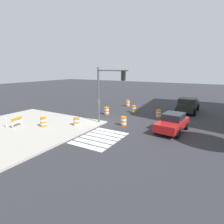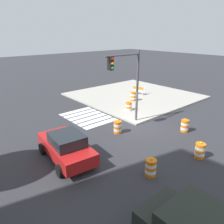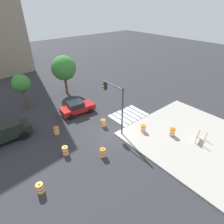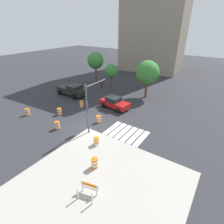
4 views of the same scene
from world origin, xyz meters
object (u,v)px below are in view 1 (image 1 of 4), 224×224
object	(u,v)px
traffic_barrel_median_far	(134,109)
traffic_barrel_lane_center	(159,114)
sports_car	(172,122)
construction_barricade	(15,121)
traffic_barrel_crosswalk_end	(77,122)
pickup_truck	(188,105)
traffic_barrel_on_sidewalk	(43,122)
traffic_barrel_near_corner	(107,111)
traffic_light_pole	(108,86)
traffic_barrel_median_near	(124,121)
traffic_barrel_far_curb	(128,103)

from	to	relation	value
traffic_barrel_median_far	traffic_barrel_lane_center	xyz separation A→B (m)	(0.75, 3.44, 0.00)
sports_car	traffic_barrel_median_far	distance (m)	7.62
sports_car	construction_barricade	world-z (taller)	sports_car
traffic_barrel_crosswalk_end	traffic_barrel_lane_center	bearing A→B (deg)	141.91
pickup_truck	traffic_barrel_crosswalk_end	size ratio (longest dim) A/B	5.05
traffic_barrel_lane_center	traffic_barrel_on_sidewalk	xyz separation A→B (m)	(9.29, -8.33, 0.15)
traffic_barrel_median_far	traffic_barrel_near_corner	bearing A→B (deg)	-44.54
traffic_barrel_median_far	construction_barricade	xyz separation A→B (m)	(11.38, -7.16, 0.27)
traffic_barrel_near_corner	traffic_light_pole	xyz separation A→B (m)	(3.57, 2.45, 3.46)
sports_car	traffic_barrel_median_near	bearing A→B (deg)	-81.10
traffic_barrel_lane_center	traffic_barrel_crosswalk_end	bearing A→B (deg)	-38.09
traffic_barrel_median_near	traffic_barrel_median_far	distance (m)	5.71
sports_car	traffic_barrel_median_near	distance (m)	4.60
traffic_barrel_on_sidewalk	traffic_barrel_median_far	bearing A→B (deg)	154.05
pickup_truck	traffic_light_pole	size ratio (longest dim) A/B	0.94
traffic_barrel_lane_center	pickup_truck	bearing A→B (deg)	150.48
sports_car	construction_barricade	size ratio (longest dim) A/B	3.23
pickup_truck	traffic_barrel_median_near	size ratio (longest dim) A/B	5.05
pickup_truck	traffic_barrel_median_near	bearing A→B (deg)	-26.47
traffic_barrel_median_near	construction_barricade	size ratio (longest dim) A/B	0.74
traffic_barrel_lane_center	traffic_light_pole	bearing A→B (deg)	-33.10
construction_barricade	traffic_light_pole	bearing A→B (deg)	126.56
sports_car	traffic_barrel_median_far	size ratio (longest dim) A/B	4.38
traffic_barrel_median_near	traffic_light_pole	distance (m)	3.77
sports_car	traffic_barrel_median_far	xyz separation A→B (m)	(-4.84, -5.88, -0.36)
traffic_barrel_lane_center	traffic_barrel_on_sidewalk	size ratio (longest dim) A/B	1.00
construction_barricade	traffic_barrel_crosswalk_end	bearing A→B (deg)	123.71
traffic_barrel_median_near	traffic_barrel_on_sidewalk	world-z (taller)	traffic_barrel_on_sidewalk
traffic_barrel_crosswalk_end	traffic_barrel_median_far	size ratio (longest dim) A/B	1.00
traffic_barrel_median_near	traffic_barrel_far_curb	world-z (taller)	same
sports_car	traffic_light_pole	distance (m)	6.81
traffic_barrel_lane_center	construction_barricade	distance (m)	15.02
traffic_barrel_median_near	traffic_light_pole	bearing A→B (deg)	-68.15
pickup_truck	traffic_barrel_median_far	distance (m)	6.93
traffic_barrel_median_near	traffic_barrel_on_sidewalk	size ratio (longest dim) A/B	1.00
construction_barricade	sports_car	bearing A→B (deg)	116.65
sports_car	pickup_truck	bearing A→B (deg)	179.82
sports_car	pickup_truck	world-z (taller)	pickup_truck
sports_car	traffic_barrel_on_sidewalk	bearing A→B (deg)	-64.20
pickup_truck	construction_barricade	xyz separation A→B (m)	(14.98, -13.06, -0.25)
traffic_barrel_crosswalk_end	traffic_barrel_far_curb	world-z (taller)	same
traffic_barrel_far_curb	construction_barricade	bearing A→B (deg)	-17.65
traffic_barrel_lane_center	traffic_light_pole	distance (m)	7.27
traffic_barrel_on_sidewalk	traffic_light_pole	distance (m)	7.05
sports_car	traffic_barrel_crosswalk_end	bearing A→B (deg)	-67.86
traffic_barrel_near_corner	traffic_barrel_lane_center	size ratio (longest dim) A/B	1.00
traffic_barrel_median_near	traffic_light_pole	world-z (taller)	traffic_light_pole
traffic_barrel_far_curb	traffic_barrel_median_far	bearing A→B (deg)	35.90
pickup_truck	construction_barricade	distance (m)	19.88
traffic_barrel_far_curb	construction_barricade	size ratio (longest dim) A/B	0.74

